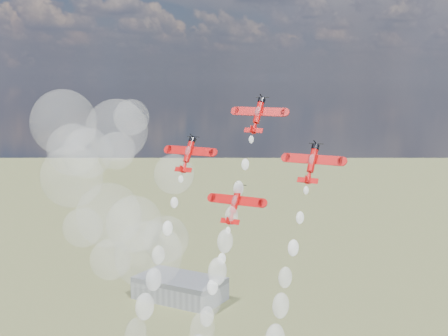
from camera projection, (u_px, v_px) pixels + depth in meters
name	position (u px, v px, depth m)	size (l,w,h in m)	color
hangar	(180.00, 288.00, 361.59)	(50.00, 28.00, 13.00)	gray
plane_lead	(258.00, 114.00, 144.04)	(12.93, 6.90, 8.39)	red
plane_left	(188.00, 154.00, 148.45)	(12.93, 6.90, 8.39)	red
plane_right	(312.00, 162.00, 132.95)	(12.93, 6.90, 8.39)	red
plane_slot	(235.00, 203.00, 137.36)	(12.93, 6.90, 8.39)	red
smoke_trail_lead	(207.00, 310.00, 130.19)	(5.19, 27.86, 45.72)	white
drifted_smoke_cloud	(107.00, 188.00, 175.74)	(52.10, 37.34, 58.35)	white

